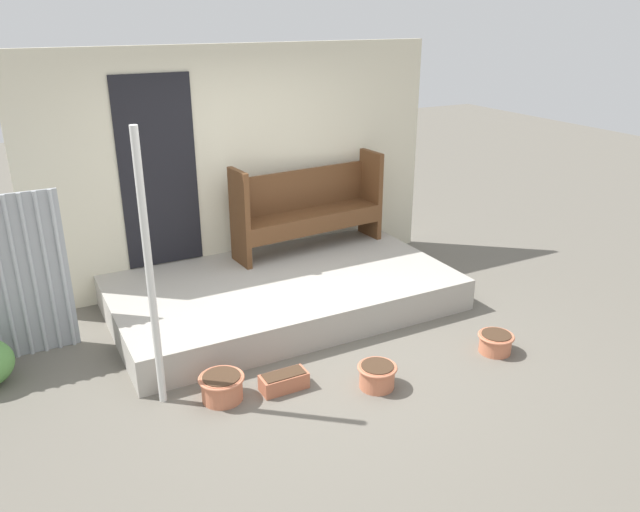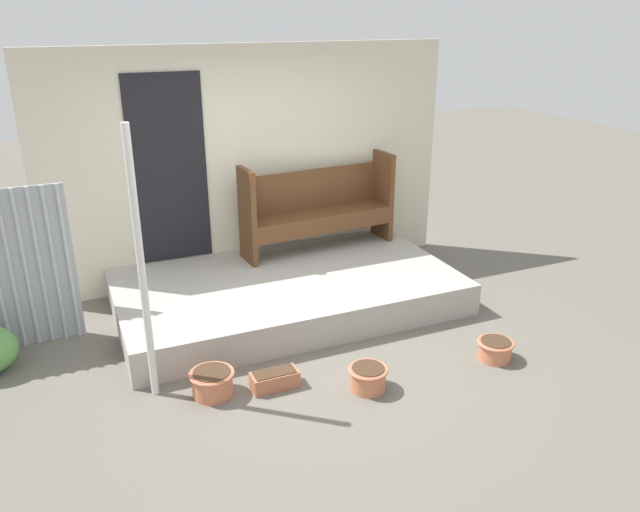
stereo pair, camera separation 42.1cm
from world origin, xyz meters
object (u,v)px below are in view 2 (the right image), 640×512
at_px(planter_box_rect, 275,380).
at_px(flower_pot_left, 212,382).
at_px(support_post, 141,269).
at_px(bench, 317,204).
at_px(flower_pot_middle, 368,377).
at_px(flower_pot_right, 495,349).

bearing_deg(planter_box_rect, flower_pot_left, 168.41).
relative_size(support_post, planter_box_rect, 5.61).
distance_m(bench, flower_pot_left, 2.75).
relative_size(flower_pot_middle, flower_pot_right, 1.01).
distance_m(support_post, flower_pot_left, 1.09).
height_order(support_post, planter_box_rect, support_post).
bearing_deg(flower_pot_middle, bench, 76.61).
height_order(flower_pot_left, flower_pot_right, flower_pot_left).
xyz_separation_m(flower_pot_right, planter_box_rect, (-1.96, 0.35, -0.03)).
bearing_deg(planter_box_rect, support_post, 161.69).
bearing_deg(support_post, bench, 38.84).
bearing_deg(flower_pot_right, support_post, 167.15).
height_order(support_post, bench, support_post).
bearing_deg(bench, flower_pot_middle, -108.02).
height_order(bench, flower_pot_middle, bench).
relative_size(bench, planter_box_rect, 4.65).
xyz_separation_m(support_post, flower_pot_left, (0.43, -0.20, -0.98)).
bearing_deg(flower_pot_middle, flower_pot_left, 160.19).
relative_size(flower_pot_left, flower_pot_right, 1.13).
bearing_deg(bench, flower_pot_left, -136.48).
relative_size(support_post, bench, 1.21).
bearing_deg(support_post, planter_box_rect, -18.31).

